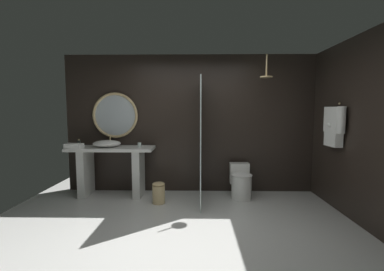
% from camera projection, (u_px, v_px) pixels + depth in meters
% --- Properties ---
extents(ground_plane, '(5.76, 5.76, 0.00)m').
position_uv_depth(ground_plane, '(189.00, 235.00, 3.34)').
color(ground_plane, silver).
extents(back_wall_panel, '(4.80, 0.10, 2.60)m').
position_uv_depth(back_wall_panel, '(192.00, 124.00, 5.11)').
color(back_wall_panel, black).
rests_on(back_wall_panel, ground_plane).
extents(side_wall_right, '(0.10, 2.47, 2.60)m').
position_uv_depth(side_wall_right, '(349.00, 128.00, 3.93)').
color(side_wall_right, black).
rests_on(side_wall_right, ground_plane).
extents(vanity_counter, '(1.52, 0.57, 0.90)m').
position_uv_depth(vanity_counter, '(112.00, 166.00, 4.86)').
color(vanity_counter, silver).
rests_on(vanity_counter, ground_plane).
extents(vessel_sink, '(0.50, 0.41, 0.21)m').
position_uv_depth(vessel_sink, '(107.00, 144.00, 4.83)').
color(vessel_sink, white).
rests_on(vessel_sink, vanity_counter).
extents(tumbler_cup, '(0.06, 0.06, 0.08)m').
position_uv_depth(tumbler_cup, '(139.00, 145.00, 4.84)').
color(tumbler_cup, silver).
rests_on(tumbler_cup, vanity_counter).
extents(soap_dispenser, '(0.06, 0.06, 0.14)m').
position_uv_depth(soap_dispenser, '(79.00, 144.00, 4.82)').
color(soap_dispenser, '#282D28').
rests_on(soap_dispenser, vanity_counter).
extents(round_wall_mirror, '(0.86, 0.05, 0.86)m').
position_uv_depth(round_wall_mirror, '(115.00, 115.00, 5.03)').
color(round_wall_mirror, '#D6B77F').
extents(shower_glass_panel, '(0.02, 1.14, 2.09)m').
position_uv_depth(shower_glass_panel, '(200.00, 141.00, 4.52)').
color(shower_glass_panel, silver).
rests_on(shower_glass_panel, ground_plane).
extents(rain_shower_head, '(0.21, 0.21, 0.39)m').
position_uv_depth(rain_shower_head, '(266.00, 75.00, 4.49)').
color(rain_shower_head, '#D6B77F').
extents(hanging_bathrobe, '(0.20, 0.52, 0.68)m').
position_uv_depth(hanging_bathrobe, '(334.00, 125.00, 4.10)').
color(hanging_bathrobe, '#D6B77F').
extents(toilet, '(0.37, 0.56, 0.59)m').
position_uv_depth(toilet, '(241.00, 182.00, 4.76)').
color(toilet, white).
rests_on(toilet, ground_plane).
extents(waste_bin, '(0.21, 0.21, 0.36)m').
position_uv_depth(waste_bin, '(159.00, 193.00, 4.47)').
color(waste_bin, '#D6B77F').
rests_on(waste_bin, ground_plane).
extents(folded_hand_towel, '(0.32, 0.20, 0.09)m').
position_uv_depth(folded_hand_towel, '(74.00, 146.00, 4.65)').
color(folded_hand_towel, white).
rests_on(folded_hand_towel, vanity_counter).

